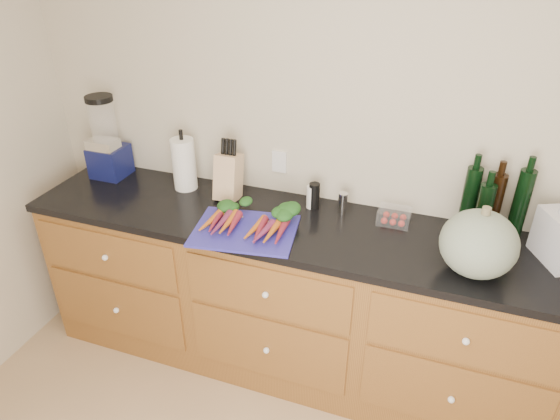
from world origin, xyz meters
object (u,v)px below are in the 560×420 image
at_px(paper_towel, 184,164).
at_px(knife_block, 228,177).
at_px(cutting_board, 245,231).
at_px(squash, 479,244).
at_px(carrots, 249,220).
at_px(blender_appliance, 106,142).
at_px(tomato_box, 394,216).

xyz_separation_m(paper_towel, knife_block, (0.28, -0.02, -0.02)).
distance_m(cutting_board, squash, 1.05).
relative_size(cutting_board, knife_block, 2.00).
height_order(carrots, paper_towel, paper_towel).
distance_m(blender_appliance, tomato_box, 1.67).
bearing_deg(squash, carrots, 179.09).
bearing_deg(paper_towel, cutting_board, -32.77).
height_order(carrots, squash, squash).
relative_size(cutting_board, tomato_box, 3.10).
relative_size(carrots, tomato_box, 2.75).
height_order(blender_appliance, tomato_box, blender_appliance).
distance_m(carrots, squash, 1.05).
height_order(cutting_board, squash, squash).
distance_m(carrots, tomato_box, 0.72).
height_order(carrots, blender_appliance, blender_appliance).
xyz_separation_m(carrots, tomato_box, (0.66, 0.28, -0.00)).
bearing_deg(blender_appliance, cutting_board, -17.74).
height_order(cutting_board, paper_towel, paper_towel).
xyz_separation_m(carrots, paper_towel, (-0.50, 0.27, 0.11)).
bearing_deg(tomato_box, knife_block, -178.06).
height_order(paper_towel, tomato_box, paper_towel).
distance_m(cutting_board, carrots, 0.06).
distance_m(squash, paper_towel, 1.57).
height_order(knife_block, tomato_box, knife_block).
xyz_separation_m(cutting_board, carrots, (-0.00, 0.05, 0.03)).
xyz_separation_m(carrots, squash, (1.04, -0.02, 0.10)).
relative_size(paper_towel, knife_block, 1.19).
xyz_separation_m(blender_appliance, paper_towel, (0.49, 0.00, -0.06)).
relative_size(blender_appliance, tomato_box, 3.04).
bearing_deg(knife_block, squash, -11.95).
bearing_deg(cutting_board, carrots, 90.00).
distance_m(cutting_board, blender_appliance, 1.06).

